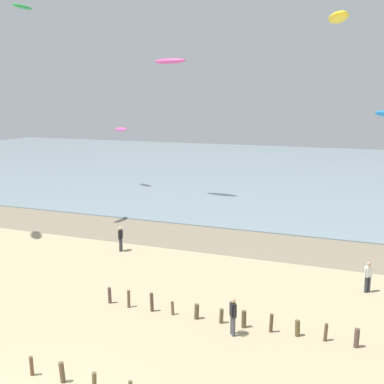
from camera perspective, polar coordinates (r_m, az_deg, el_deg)
wet_sand_strip at (r=35.89m, az=4.64°, el=-5.80°), size 120.00×6.45×0.01m
sea at (r=72.55m, az=13.63°, el=2.42°), size 160.00×70.00×0.10m
groyne_mid at (r=22.50m, az=14.87°, el=-15.49°), size 20.43×0.35×0.96m
person_mid_beach at (r=22.12m, az=4.80°, el=-14.15°), size 0.39×0.48×1.71m
person_by_waterline at (r=33.77m, az=-8.33°, el=-5.33°), size 0.28×0.56×1.71m
person_left_flank at (r=28.15m, az=19.85°, el=-9.19°), size 0.41×0.45×1.71m
kite_aloft_2 at (r=27.00m, az=16.71°, el=18.94°), size 1.57×3.00×0.48m
kite_aloft_4 at (r=50.31m, az=-2.58°, el=15.01°), size 3.72×1.68×0.66m
kite_aloft_5 at (r=41.47m, az=-19.18°, el=19.75°), size 0.78×2.00×0.45m
kite_aloft_6 at (r=57.44m, az=-8.29°, el=7.25°), size 2.57×2.17×0.61m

